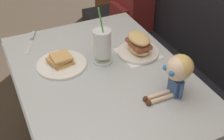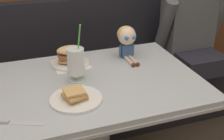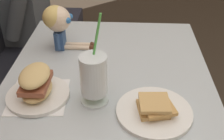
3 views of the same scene
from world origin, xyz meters
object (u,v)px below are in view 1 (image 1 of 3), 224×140
Objects in this scene: butter_knife at (32,39)px; backpack at (132,2)px; sandwich_plate at (138,46)px; milkshake_glass at (102,45)px; seated_doll at (178,71)px; toast_plate at (61,63)px.

butter_knife is 0.55× the size of backpack.
sandwich_plate is 0.84m from backpack.
backpack is at bearing 142.56° from milkshake_glass.
butter_knife is at bearing -128.48° from sandwich_plate.
milkshake_glass reaches higher than backpack.
sandwich_plate is at bearing 86.93° from milkshake_glass.
butter_knife is 0.88m from seated_doll.
toast_plate is at bearing -136.73° from seated_doll.
toast_plate is at bearing -104.98° from milkshake_glass.
butter_knife is (-0.32, -0.08, -0.01)m from toast_plate.
toast_plate is 0.33m from butter_knife.
backpack is (-1.10, 0.37, -0.21)m from seated_doll.
toast_plate is at bearing 13.97° from butter_knife.
butter_knife is at bearing -66.54° from backpack.
sandwich_plate is 0.61m from butter_knife.
sandwich_plate reaches higher than toast_plate.
seated_doll reaches higher than sandwich_plate.
seated_doll is (0.73, 0.47, 0.12)m from butter_knife.
milkshake_glass reaches higher than sandwich_plate.
toast_plate is at bearing -48.24° from backpack.
sandwich_plate is 0.98× the size of butter_knife.
milkshake_glass is 1.45× the size of seated_doll.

